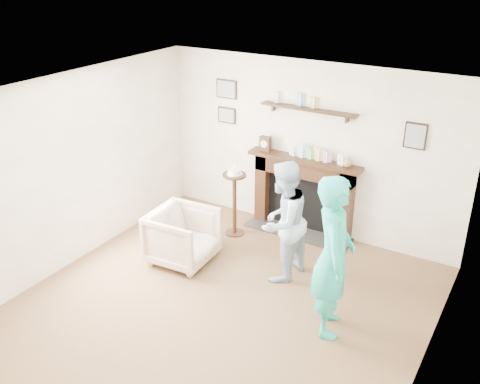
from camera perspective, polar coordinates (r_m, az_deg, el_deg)
name	(u,v)px	position (r m, az deg, el deg)	size (l,w,h in m)	color
ground	(212,315)	(6.30, -2.98, -12.98)	(5.00, 5.00, 0.00)	brown
room_shell	(243,165)	(6.01, 0.35, 2.93)	(4.54, 5.02, 2.52)	beige
armchair	(184,260)	(7.32, -5.99, -7.26)	(0.78, 0.80, 0.73)	#BEAF8D
man	(281,275)	(6.99, 4.35, -8.87)	(0.76, 0.59, 1.56)	#C8DEFA
woman	(327,327)	(6.21, 9.29, -14.00)	(0.66, 0.44, 1.82)	teal
pedestal_table	(234,192)	(7.64, -0.60, -0.02)	(0.34, 0.34, 1.08)	black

